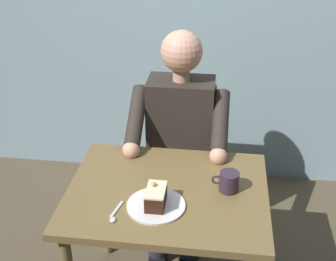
{
  "coord_description": "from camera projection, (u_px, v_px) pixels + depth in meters",
  "views": [
    {
      "loc": [
        -0.22,
        1.63,
        1.91
      ],
      "look_at": [
        0.01,
        -0.1,
        0.95
      ],
      "focal_mm": 48.06,
      "sensor_mm": 36.0,
      "label": 1
    }
  ],
  "objects": [
    {
      "name": "chair",
      "position": [
        182.0,
        153.0,
        2.71
      ],
      "size": [
        0.42,
        0.42,
        0.89
      ],
      "color": "olive",
      "rests_on": "ground"
    },
    {
      "name": "seated_person",
      "position": [
        179.0,
        142.0,
        2.48
      ],
      "size": [
        0.53,
        0.58,
        1.27
      ],
      "color": "#2F2923",
      "rests_on": "ground"
    },
    {
      "name": "dessert_spoon",
      "position": [
        115.0,
        215.0,
        1.87
      ],
      "size": [
        0.04,
        0.14,
        0.01
      ],
      "color": "silver",
      "rests_on": "dining_table"
    },
    {
      "name": "dessert_plate",
      "position": [
        156.0,
        205.0,
        1.92
      ],
      "size": [
        0.25,
        0.25,
        0.01
      ],
      "primitive_type": "cylinder",
      "color": "white",
      "rests_on": "dining_table"
    },
    {
      "name": "cake_slice",
      "position": [
        156.0,
        197.0,
        1.9
      ],
      "size": [
        0.08,
        0.14,
        0.1
      ],
      "color": "#381D10",
      "rests_on": "dessert_plate"
    },
    {
      "name": "dining_table",
      "position": [
        167.0,
        206.0,
        2.07
      ],
      "size": [
        0.9,
        0.72,
        0.7
      ],
      "color": "brown",
      "rests_on": "ground"
    },
    {
      "name": "coffee_cup",
      "position": [
        229.0,
        181.0,
        2.0
      ],
      "size": [
        0.12,
        0.09,
        0.09
      ],
      "color": "#342635",
      "rests_on": "dining_table"
    }
  ]
}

